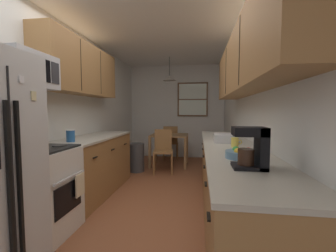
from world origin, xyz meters
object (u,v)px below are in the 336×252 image
(trash_bin, at_px, (136,157))
(dining_chair_far, at_px, (170,141))
(coffee_maker, at_px, (253,147))
(fruit_bowl, at_px, (241,154))
(microwave_over_range, at_px, (25,70))
(dining_chair_near, at_px, (163,149))
(storage_canister, at_px, (71,135))
(mug_by_coffeemaker, at_px, (235,142))
(dining_table, at_px, (169,140))
(dish_rack, at_px, (225,138))
(stove_range, at_px, (40,191))

(trash_bin, bearing_deg, dining_chair_far, 63.92)
(coffee_maker, bearing_deg, fruit_bowl, 93.74)
(microwave_over_range, distance_m, dining_chair_near, 2.96)
(dining_chair_far, bearing_deg, microwave_over_range, -105.04)
(dining_chair_far, bearing_deg, storage_canister, -105.86)
(dining_chair_far, height_order, fruit_bowl, fruit_bowl)
(microwave_over_range, relative_size, dining_chair_far, 0.66)
(mug_by_coffeemaker, xyz_separation_m, fruit_bowl, (-0.04, -0.57, -0.02))
(coffee_maker, bearing_deg, microwave_over_range, 168.09)
(dining_table, bearing_deg, microwave_over_range, -108.54)
(mug_by_coffeemaker, bearing_deg, dining_table, 112.29)
(trash_bin, height_order, mug_by_coffeemaker, mug_by_coffeemaker)
(dining_chair_near, distance_m, storage_canister, 2.19)
(fruit_bowl, bearing_deg, trash_bin, 122.70)
(dining_chair_near, relative_size, dish_rack, 2.65)
(dining_chair_near, bearing_deg, dining_chair_far, 89.84)
(stove_range, xyz_separation_m, dining_table, (0.93, 3.10, 0.14))
(dining_table, bearing_deg, coffee_maker, -73.25)
(microwave_over_range, xyz_separation_m, dish_rack, (2.07, 0.86, -0.75))
(fruit_bowl, height_order, dish_rack, dish_rack)
(microwave_over_range, height_order, dining_chair_near, microwave_over_range)
(dish_rack, bearing_deg, dining_chair_far, 110.93)
(stove_range, height_order, dining_chair_near, stove_range)
(microwave_over_range, xyz_separation_m, trash_bin, (0.41, 2.49, -1.40))
(fruit_bowl, bearing_deg, dish_rack, 91.14)
(storage_canister, distance_m, fruit_bowl, 2.10)
(stove_range, distance_m, dining_chair_near, 2.67)
(trash_bin, xyz_separation_m, dish_rack, (1.66, -1.64, 0.65))
(stove_range, height_order, microwave_over_range, microwave_over_range)
(mug_by_coffeemaker, bearing_deg, dish_rack, 98.34)
(microwave_over_range, distance_m, dish_rack, 2.36)
(coffee_maker, relative_size, mug_by_coffeemaker, 2.46)
(microwave_over_range, relative_size, dish_rack, 1.74)
(microwave_over_range, relative_size, storage_canister, 3.63)
(mug_by_coffeemaker, relative_size, fruit_bowl, 0.45)
(trash_bin, xyz_separation_m, coffee_maker, (1.70, -2.94, 0.75))
(dining_chair_near, relative_size, coffee_maker, 3.16)
(dining_table, distance_m, fruit_bowl, 3.40)
(trash_bin, bearing_deg, storage_canister, -98.91)
(stove_range, bearing_deg, storage_canister, 90.55)
(dining_chair_far, bearing_deg, coffee_maker, -74.81)
(microwave_over_range, height_order, dish_rack, microwave_over_range)
(microwave_over_range, height_order, dining_table, microwave_over_range)
(stove_range, bearing_deg, microwave_over_range, 179.97)
(microwave_over_range, distance_m, trash_bin, 2.89)
(microwave_over_range, xyz_separation_m, coffee_maker, (2.11, -0.44, -0.65))
(dining_chair_far, relative_size, storage_canister, 5.51)
(dish_rack, bearing_deg, dining_table, 114.60)
(dining_table, height_order, storage_canister, storage_canister)
(trash_bin, bearing_deg, coffee_maker, -59.95)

